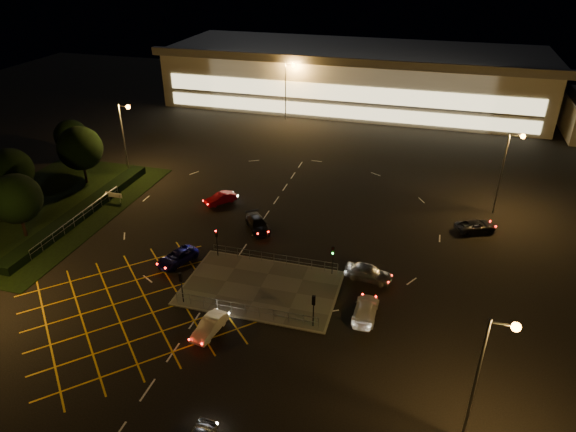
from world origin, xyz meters
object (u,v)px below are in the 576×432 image
(signal_sw, at_px, (181,281))
(car_right_silver, at_px, (368,273))
(car_approach_white, at_px, (366,310))
(car_queue_white, at_px, (210,326))
(signal_nw, at_px, (217,237))
(car_far_dkgrey, at_px, (258,224))
(car_circ_red, at_px, (221,198))
(car_left_blue, at_px, (177,257))
(signal_ne, at_px, (333,254))
(car_east_grey, at_px, (476,226))
(signal_se, at_px, (314,305))

(signal_sw, xyz_separation_m, car_right_silver, (15.50, 8.18, -1.59))
(car_approach_white, bearing_deg, car_queue_white, 25.72)
(signal_nw, distance_m, car_far_dkgrey, 7.01)
(car_right_silver, distance_m, car_circ_red, 22.82)
(car_queue_white, height_order, car_left_blue, car_queue_white)
(car_far_dkgrey, height_order, car_circ_red, car_far_dkgrey)
(signal_ne, relative_size, car_far_dkgrey, 0.66)
(signal_nw, relative_size, car_east_grey, 0.69)
(car_left_blue, height_order, car_right_silver, car_right_silver)
(car_approach_white, bearing_deg, signal_nw, -17.64)
(car_right_silver, relative_size, car_east_grey, 1.01)
(signal_sw, bearing_deg, car_approach_white, -170.72)
(signal_ne, bearing_deg, car_approach_white, -53.08)
(signal_se, distance_m, car_left_blue, 16.65)
(signal_nw, relative_size, car_circ_red, 0.79)
(car_left_blue, relative_size, car_far_dkgrey, 0.94)
(car_queue_white, bearing_deg, signal_sw, 150.85)
(signal_nw, xyz_separation_m, car_circ_red, (-4.39, 11.39, -1.71))
(car_queue_white, bearing_deg, car_east_grey, 55.97)
(signal_sw, relative_size, signal_ne, 1.00)
(car_left_blue, distance_m, car_far_dkgrey, 10.30)
(signal_ne, relative_size, car_queue_white, 0.80)
(signal_sw, relative_size, signal_nw, 1.00)
(signal_nw, relative_size, car_approach_white, 0.66)
(car_east_grey, bearing_deg, car_circ_red, 65.70)
(signal_se, distance_m, signal_nw, 14.41)
(car_far_dkgrey, bearing_deg, signal_sw, -133.71)
(signal_nw, distance_m, car_right_silver, 15.58)
(car_east_grey, bearing_deg, car_approach_white, 124.81)
(car_left_blue, xyz_separation_m, car_east_grey, (29.28, 14.95, 0.00))
(signal_se, height_order, car_circ_red, signal_se)
(car_far_dkgrey, bearing_deg, car_queue_white, -119.59)
(signal_sw, height_order, car_queue_white, signal_sw)
(car_far_dkgrey, bearing_deg, car_right_silver, -60.43)
(car_far_dkgrey, height_order, car_approach_white, car_far_dkgrey)
(car_far_dkgrey, distance_m, car_east_grey, 24.47)
(car_far_dkgrey, bearing_deg, signal_nw, -143.60)
(car_queue_white, bearing_deg, car_circ_red, 118.88)
(car_left_blue, xyz_separation_m, car_approach_white, (19.53, -3.21, 0.06))
(car_circ_red, relative_size, car_east_grey, 0.88)
(car_left_blue, bearing_deg, car_right_silver, 27.76)
(signal_sw, bearing_deg, car_east_grey, -141.13)
(car_queue_white, height_order, car_circ_red, car_circ_red)
(car_queue_white, xyz_separation_m, car_far_dkgrey, (-1.74, 17.46, 0.05))
(signal_sw, relative_size, car_approach_white, 0.66)
(signal_ne, bearing_deg, car_right_silver, 3.16)
(signal_se, bearing_deg, car_circ_red, -49.78)
(signal_se, relative_size, car_right_silver, 0.69)
(signal_sw, distance_m, car_east_grey, 33.15)
(signal_sw, bearing_deg, signal_se, -180.00)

